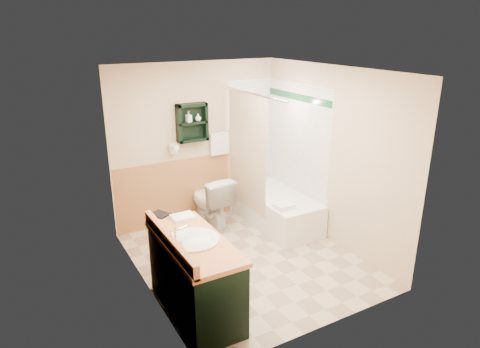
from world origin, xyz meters
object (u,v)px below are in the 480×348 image
object	(u,v)px
hair_dryer	(173,148)
soap_bottle_b	(198,118)
toilet	(210,202)
vanity_book	(154,209)
vanity	(195,277)
bathtub	(276,209)
wall_shelf	(192,123)
soap_bottle_a	(189,120)

from	to	relation	value
hair_dryer	soap_bottle_b	distance (m)	0.57
toilet	vanity_book	distance (m)	1.69
vanity	bathtub	bearing A→B (deg)	35.01
vanity	vanity_book	world-z (taller)	vanity_book
wall_shelf	soap_bottle_b	distance (m)	0.11
wall_shelf	soap_bottle_a	size ratio (longest dim) A/B	3.59
wall_shelf	bathtub	bearing A→B (deg)	-34.53
vanity	soap_bottle_a	distance (m)	2.51
wall_shelf	bathtub	size ratio (longest dim) A/B	0.37
bathtub	vanity_book	size ratio (longest dim) A/B	7.12
toilet	hair_dryer	bearing A→B (deg)	-39.00
hair_dryer	vanity_book	world-z (taller)	hair_dryer
vanity_book	soap_bottle_a	size ratio (longest dim) A/B	1.37
toilet	vanity_book	xyz separation A→B (m)	(-1.19, -1.07, 0.55)
wall_shelf	vanity_book	bearing A→B (deg)	-128.28
wall_shelf	vanity	world-z (taller)	wall_shelf
hair_dryer	bathtub	xyz separation A→B (m)	(1.33, -0.73, -0.96)
vanity_book	soap_bottle_a	xyz separation A→B (m)	(1.01, 1.34, 0.66)
wall_shelf	toilet	bearing A→B (deg)	-64.19
toilet	bathtub	bearing A→B (deg)	149.71
toilet	soap_bottle_b	distance (m)	1.24
hair_dryer	bathtub	world-z (taller)	hair_dryer
soap_bottle_a	bathtub	bearing A→B (deg)	-33.05
bathtub	soap_bottle_a	size ratio (longest dim) A/B	9.78
bathtub	soap_bottle_a	world-z (taller)	soap_bottle_a
vanity	soap_bottle_b	world-z (taller)	soap_bottle_b
bathtub	toilet	xyz separation A→B (m)	(-0.89, 0.43, 0.15)
bathtub	vanity_book	bearing A→B (deg)	-162.98
vanity	soap_bottle_b	size ratio (longest dim) A/B	12.35
wall_shelf	toilet	distance (m)	1.20
wall_shelf	bathtub	distance (m)	1.81
soap_bottle_a	hair_dryer	bearing A→B (deg)	173.12
vanity	soap_bottle_a	world-z (taller)	soap_bottle_a
vanity	toilet	distance (m)	2.05
wall_shelf	hair_dryer	distance (m)	0.46
wall_shelf	vanity_book	xyz separation A→B (m)	(-1.06, -1.34, -0.61)
hair_dryer	soap_bottle_b	size ratio (longest dim) A/B	2.24
wall_shelf	soap_bottle_b	world-z (taller)	wall_shelf
wall_shelf	hair_dryer	bearing A→B (deg)	175.24
vanity	soap_bottle_b	distance (m)	2.56
hair_dryer	toilet	distance (m)	0.96
wall_shelf	vanity	xyz separation A→B (m)	(-0.89, -2.05, -1.13)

